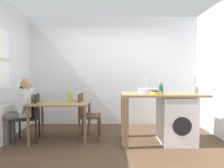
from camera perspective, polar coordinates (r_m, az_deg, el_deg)
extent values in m
plane|color=#4C3826|center=(3.15, 0.52, -20.75)|extent=(5.46, 5.46, 0.00)
cube|color=silver|center=(4.63, 0.29, 4.06)|extent=(4.60, 0.10, 2.70)
cube|color=white|center=(3.86, -31.78, -11.19)|extent=(0.10, 0.80, 0.70)
cube|color=olive|center=(3.65, -15.77, -5.63)|extent=(1.10, 0.76, 0.03)
cylinder|color=brown|center=(3.60, -25.01, -11.96)|extent=(0.05, 0.05, 0.71)
cylinder|color=brown|center=(3.31, -8.69, -13.00)|extent=(0.05, 0.05, 0.71)
cylinder|color=brown|center=(4.19, -21.15, -9.77)|extent=(0.05, 0.05, 0.71)
cylinder|color=brown|center=(3.95, -7.24, -10.37)|extent=(0.05, 0.05, 0.71)
cube|color=black|center=(3.83, -25.22, -9.60)|extent=(0.48, 0.48, 0.04)
cube|color=black|center=(3.75, -22.59, -6.29)|extent=(0.12, 0.38, 0.45)
cylinder|color=black|center=(3.75, -28.48, -13.47)|extent=(0.04, 0.04, 0.45)
cylinder|color=black|center=(4.09, -27.15, -12.08)|extent=(0.04, 0.04, 0.45)
cylinder|color=black|center=(3.68, -22.90, -13.68)|extent=(0.04, 0.04, 0.45)
cylinder|color=black|center=(4.02, -22.05, -12.22)|extent=(0.04, 0.04, 0.45)
cube|color=#4C3323|center=(3.65, -7.01, -9.95)|extent=(0.41, 0.41, 0.04)
cube|color=#4C3323|center=(3.63, -9.86, -6.41)|extent=(0.04, 0.38, 0.45)
cylinder|color=#4C3323|center=(3.86, -3.89, -12.66)|extent=(0.04, 0.04, 0.45)
cylinder|color=#4C3323|center=(3.51, -4.40, -14.25)|extent=(0.04, 0.04, 0.45)
cylinder|color=#4C3323|center=(3.90, -9.29, -12.51)|extent=(0.04, 0.04, 0.45)
cylinder|color=#4C3323|center=(3.56, -10.35, -14.04)|extent=(0.04, 0.04, 0.45)
cylinder|color=#595651|center=(3.88, -30.47, -12.99)|extent=(0.11, 0.11, 0.45)
cylinder|color=#595651|center=(4.05, -29.71, -12.31)|extent=(0.11, 0.11, 0.45)
cylinder|color=#595651|center=(3.77, -28.23, -9.08)|extent=(0.42, 0.23, 0.14)
cylinder|color=#595651|center=(3.94, -27.56, -8.55)|extent=(0.42, 0.23, 0.14)
cube|color=silver|center=(3.77, -25.33, -5.15)|extent=(0.27, 0.38, 0.52)
cylinder|color=silver|center=(3.58, -26.33, -5.84)|extent=(0.20, 0.13, 0.31)
cylinder|color=silver|center=(3.98, -24.99, -4.93)|extent=(0.20, 0.13, 0.31)
sphere|color=#A57A5B|center=(3.74, -25.45, 0.09)|extent=(0.21, 0.21, 0.21)
sphere|color=black|center=(3.76, -26.31, -1.19)|extent=(0.12, 0.12, 0.12)
cube|color=olive|center=(3.48, 15.44, -3.15)|extent=(1.50, 0.68, 0.04)
cube|color=brown|center=(3.16, 4.18, -12.16)|extent=(0.10, 0.10, 0.88)
cube|color=brown|center=(3.72, 3.51, -9.82)|extent=(0.10, 0.10, 0.88)
cube|color=white|center=(3.64, 19.38, -10.46)|extent=(0.60, 0.60, 0.86)
cylinder|color=black|center=(3.37, 21.13, -12.32)|extent=(0.32, 0.02, 0.32)
cube|color=#B2B2B7|center=(3.30, 21.23, -5.34)|extent=(0.54, 0.01, 0.08)
cylinder|color=#9EA0A5|center=(3.41, 11.20, -2.12)|extent=(0.38, 0.38, 0.09)
cylinder|color=#B2B2B7|center=(3.58, 10.65, -0.35)|extent=(0.02, 0.02, 0.28)
cylinder|color=#19592D|center=(3.63, 15.09, -1.47)|extent=(0.08, 0.08, 0.14)
cone|color=#19592D|center=(3.63, 15.11, -0.07)|extent=(0.07, 0.07, 0.04)
cylinder|color=#262626|center=(3.63, 15.11, 0.36)|extent=(0.03, 0.03, 0.02)
cylinder|color=gold|center=(3.24, 13.41, -2.76)|extent=(0.19, 0.19, 0.05)
cylinder|color=olive|center=(3.24, 13.41, -2.53)|extent=(0.15, 0.15, 0.03)
cylinder|color=gray|center=(3.74, 24.60, -1.59)|extent=(0.11, 0.11, 0.13)
cylinder|color=#99724C|center=(3.73, 24.33, 0.64)|extent=(0.01, 0.04, 0.18)
cylinder|color=#99724C|center=(3.73, 25.00, 0.63)|extent=(0.01, 0.05, 0.18)
cylinder|color=#A8C63D|center=(3.70, -13.13, -3.72)|extent=(0.09, 0.09, 0.20)
cube|color=#B2B2B7|center=(3.37, 15.08, -2.94)|extent=(0.15, 0.06, 0.01)
cube|color=#262628|center=(3.37, 15.08, -2.94)|extent=(0.15, 0.06, 0.01)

